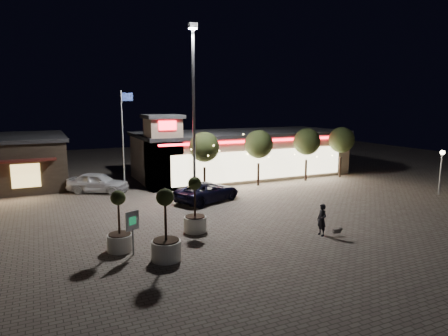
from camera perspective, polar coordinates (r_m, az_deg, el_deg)
name	(u,v)px	position (r m, az deg, el deg)	size (l,w,h in m)	color
ground	(214,240)	(21.22, -1.44, -10.22)	(90.00, 90.00, 0.00)	#6B6256
retail_building	(238,153)	(38.67, 2.02, 2.13)	(20.40, 8.40, 6.10)	gray
floodlight_pole	(194,103)	(28.14, -4.36, 9.18)	(0.60, 0.40, 12.38)	gray
flagpole	(124,133)	(31.98, -14.11, 4.88)	(0.95, 0.10, 8.00)	white
lamp_post_east	(442,163)	(34.91, 28.64, 0.58)	(0.36, 0.36, 3.48)	gray
string_tree_a	(204,147)	(31.87, -2.84, 3.00)	(2.42, 2.42, 4.79)	#332319
string_tree_b	(259,144)	(34.07, 4.98, 3.39)	(2.42, 2.42, 4.79)	#332319
string_tree_c	(307,142)	(36.82, 11.74, 3.68)	(2.42, 2.42, 4.79)	#332319
string_tree_d	(341,140)	(39.34, 16.43, 3.86)	(2.42, 2.42, 4.79)	#332319
pickup_truck	(208,192)	(28.94, -2.36, -3.38)	(2.37, 5.15, 1.43)	black
white_sedan	(98,183)	(33.17, -17.57, -1.99)	(1.91, 4.76, 1.62)	silver
pedestrian	(322,220)	(22.26, 13.80, -7.20)	(0.63, 0.42, 1.74)	black
dog	(338,230)	(22.62, 15.99, -8.54)	(0.56, 0.25, 0.30)	#59514C
planter_left	(120,232)	(20.11, -14.70, -8.88)	(1.22, 1.22, 2.99)	silver
planter_mid	(166,238)	(18.54, -8.29, -9.89)	(1.36, 1.36, 3.34)	silver
planter_right	(195,215)	(22.28, -4.16, -6.68)	(1.26, 1.26, 3.10)	silver
valet_sign	(133,224)	(19.26, -12.94, -7.85)	(0.67, 0.34, 2.13)	gray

